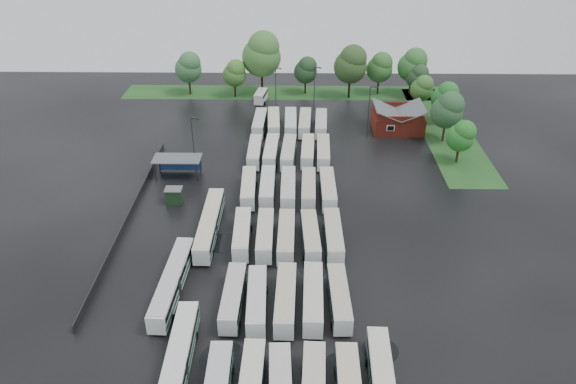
{
  "coord_description": "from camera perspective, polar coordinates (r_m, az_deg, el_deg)",
  "views": [
    {
      "loc": [
        3.09,
        -64.47,
        46.16
      ],
      "look_at": [
        2.0,
        12.0,
        2.5
      ],
      "focal_mm": 35.0,
      "sensor_mm": 36.0,
      "label": 1
    }
  ],
  "objects": [
    {
      "name": "bus_r5c1",
      "position": [
        115.53,
        -1.46,
        7.08
      ],
      "size": [
        2.81,
        11.2,
        3.09
      ],
      "rotation": [
        0.0,
        0.0,
        0.04
      ],
      "color": "silver",
      "rests_on": "ground"
    },
    {
      "name": "puddle_3",
      "position": [
        75.77,
        2.58,
        -7.84
      ],
      "size": [
        3.87,
        3.87,
        0.01
      ],
      "primitive_type": "cylinder",
      "color": "black",
      "rests_on": "ground"
    },
    {
      "name": "lamp_post_back_w",
      "position": [
        126.62,
        -1.2,
        10.87
      ],
      "size": [
        1.39,
        0.27,
        9.06
      ],
      "color": "#2D2D30",
      "rests_on": "ground"
    },
    {
      "name": "bus_r4c1",
      "position": [
        103.01,
        -1.72,
        4.12
      ],
      "size": [
        2.72,
        11.0,
        3.04
      ],
      "rotation": [
        0.0,
        0.0,
        -0.04
      ],
      "color": "silver",
      "rests_on": "ground"
    },
    {
      "name": "artic_bus_west_c",
      "position": [
        72.43,
        -11.68,
        -8.93
      ],
      "size": [
        2.94,
        16.12,
        2.98
      ],
      "rotation": [
        0.0,
        0.0,
        -0.04
      ],
      "color": "silver",
      "rests_on": "ground"
    },
    {
      "name": "bus_r3c1",
      "position": [
        91.28,
        -2.1,
        0.52
      ],
      "size": [
        2.36,
        10.83,
        3.01
      ],
      "rotation": [
        0.0,
        0.0,
        0.01
      ],
      "color": "silver",
      "rests_on": "ground"
    },
    {
      "name": "bus_r2c1",
      "position": [
        79.45,
        -2.35,
        -4.39
      ],
      "size": [
        2.41,
        10.75,
        2.98
      ],
      "rotation": [
        0.0,
        0.0,
        0.01
      ],
      "color": "silver",
      "rests_on": "ground"
    },
    {
      "name": "artic_bus_west_b",
      "position": [
        82.42,
        -7.97,
        -3.24
      ],
      "size": [
        2.45,
        16.67,
        3.09
      ],
      "rotation": [
        0.0,
        0.0,
        -0.01
      ],
      "color": "silver",
      "rests_on": "ground"
    },
    {
      "name": "bus_r4c4",
      "position": [
        103.09,
        3.6,
        4.09
      ],
      "size": [
        2.64,
        10.93,
        3.02
      ],
      "rotation": [
        0.0,
        0.0,
        -0.03
      ],
      "color": "silver",
      "rests_on": "ground"
    },
    {
      "name": "tree_north_2",
      "position": [
        133.76,
        -2.64,
        13.86
      ],
      "size": [
        9.07,
        9.07,
        15.03
      ],
      "color": "black",
      "rests_on": "ground"
    },
    {
      "name": "bus_r4c2",
      "position": [
        102.67,
        0.06,
        4.05
      ],
      "size": [
        2.88,
        11.12,
        3.07
      ],
      "rotation": [
        0.0,
        0.0,
        -0.05
      ],
      "color": "silver",
      "rests_on": "ground"
    },
    {
      "name": "minibus",
      "position": [
        131.06,
        -2.77,
        9.71
      ],
      "size": [
        2.94,
        5.98,
        2.5
      ],
      "rotation": [
        0.0,
        0.0,
        -0.15
      ],
      "color": "silver",
      "rests_on": "ground"
    },
    {
      "name": "bus_r3c2",
      "position": [
        90.86,
        0.01,
        0.4
      ],
      "size": [
        2.33,
        10.89,
        3.03
      ],
      "rotation": [
        0.0,
        0.0,
        0.0
      ],
      "color": "silver",
      "rests_on": "ground"
    },
    {
      "name": "tree_east_0",
      "position": [
        105.19,
        17.23,
        5.49
      ],
      "size": [
        5.03,
        5.0,
        8.28
      ],
      "color": "black",
      "rests_on": "ground"
    },
    {
      "name": "tree_north_0",
      "position": [
        136.1,
        -10.05,
        12.4
      ],
      "size": [
        6.24,
        6.24,
        10.34
      ],
      "color": "black",
      "rests_on": "ground"
    },
    {
      "name": "puddle_1",
      "position": [
        63.51,
        5.25,
        -17.05
      ],
      "size": [
        3.46,
        3.46,
        0.01
      ],
      "primitive_type": "cylinder",
      "color": "black",
      "rests_on": "ground"
    },
    {
      "name": "lamp_post_ne",
      "position": [
        112.02,
        8.29,
        8.45
      ],
      "size": [
        1.62,
        0.32,
        10.5
      ],
      "color": "#2D2D30",
      "rests_on": "ground"
    },
    {
      "name": "artic_bus_west_a",
      "position": [
        62.16,
        -11.15,
        -16.69
      ],
      "size": [
        2.6,
        16.48,
        3.05
      ],
      "rotation": [
        0.0,
        0.0,
        0.02
      ],
      "color": "silver",
      "rests_on": "ground"
    },
    {
      "name": "bus_r5c2",
      "position": [
        115.43,
        0.27,
        7.06
      ],
      "size": [
        2.42,
        11.06,
        3.07
      ],
      "rotation": [
        0.0,
        0.0,
        0.01
      ],
      "color": "silver",
      "rests_on": "ground"
    },
    {
      "name": "tree_east_2",
      "position": [
        122.12,
        15.71,
        9.33
      ],
      "size": [
        5.48,
        5.48,
        9.08
      ],
      "color": "black",
      "rests_on": "ground"
    },
    {
      "name": "bus_r1c1",
      "position": [
        68.41,
        -3.19,
        -10.94
      ],
      "size": [
        2.63,
        10.75,
        2.97
      ],
      "rotation": [
        0.0,
        0.0,
        0.03
      ],
      "color": "silver",
      "rests_on": "ground"
    },
    {
      "name": "bus_r5c4",
      "position": [
        115.2,
        3.37,
        6.94
      ],
      "size": [
        2.82,
        10.93,
        3.01
      ],
      "rotation": [
        0.0,
        0.0,
        -0.05
      ],
      "color": "silver",
      "rests_on": "ground"
    },
    {
      "name": "bus_r3c4",
      "position": [
        90.76,
        4.06,
        0.3
      ],
      "size": [
        2.44,
        11.05,
        3.07
      ],
      "rotation": [
        0.0,
        0.0,
        0.01
      ],
      "color": "silver",
      "rests_on": "ground"
    },
    {
      "name": "lamp_post_nw",
      "position": [
        98.91,
        -9.56,
        5.21
      ],
      "size": [
        1.54,
        0.3,
        10.0
      ],
      "color": "#2D2D30",
      "rests_on": "ground"
    },
    {
      "name": "tree_east_4",
      "position": [
        135.08,
        13.06,
        11.37
      ],
      "size": [
        5.05,
        5.01,
        8.29
      ],
      "color": "#3A2513",
      "rests_on": "ground"
    },
    {
      "name": "bus_r2c2",
      "position": [
        79.09,
        -0.18,
        -4.52
      ],
      "size": [
        2.42,
        10.86,
        3.01
      ],
      "rotation": [
        0.0,
        0.0,
        -0.01
      ],
      "color": "silver",
      "rests_on": "ground"
    },
    {
      "name": "grass_strip_north",
      "position": [
        137.27,
        0.32,
        10.07
      ],
      "size": [
        80.0,
        10.0,
        0.01
      ],
      "primitive_type": "cube",
      "color": "#1F4C1A",
      "rests_on": "ground"
    },
    {
      "name": "puddle_0",
      "position": [
        64.24,
        -6.6,
        -16.47
      ],
      "size": [
        5.24,
        5.24,
        0.01
      ],
      "primitive_type": "cylinder",
      "color": "black",
      "rests_on": "ground"
    },
    {
      "name": "lamp_post_back_e",
      "position": [
        124.73,
        2.76,
        10.76
      ],
      "size": [
        1.51,
        0.3,
        9.83
      ],
      "color": "#2D2D30",
      "rests_on": "ground"
    },
    {
      "name": "bus_r4c0",
      "position": [
        103.18,
        -3.41,
        4.1
      ],
      "size": [
        2.29,
        10.65,
        2.96
      ],
      "rotation": [
        0.0,
        0.0,
        0.0
      ],
      "color": "silver",
      "rests_on": "ground"
    },
    {
      "name": "bus_r1c4",
      "position": [
        68.99,
        5.22,
        -10.65
      ],
      "size": [
        2.53,
        10.59,
        2.93
      ],
      "rotation": [
        0.0,
        0.0,
        0.03
      ],
      "color": "silver",
      "rests_on": "ground"
    },
    {
      "name": "utility_hut",
      "position": [
        91.23,
        -11.5,
        -0.38
      ],
      "size": [
        2.7,
        2.2,
        2.62
      ],
      "color": "black",
      "rests_on": "ground"
    },
    {
      "name": "bus_r5c0",
      "position": [
        115.52,
        -2.9,
        7.02
      ],
      "size": [
        2.61,
        10.87,
        3.01
      ],
      "rotation": [
        0.0,
        0.0,
        -0.03
      ],
      "color": "silver",
      "rests_on": "ground"
    },
    {
      "name": "wash_shed",
      "position": [
        98.78,
        -11.14,
        3.21
      ],
      "size": [
        8.2,
        4.2,
        3.58
      ],
      "color": "#2D2D30",
      "rests_on": "ground"
    },
    {
      "name": "puddle_2",
      "position": [
        81.13,
        -6.51,
        -5.18
      ],
      "size": [
        5.07,
        5.07,
        0.01
      ],
      "primitive_type": "cylinder",
      "color": "black",
      "rests_on": "ground"
    },
    {
      "name": "tree_north_1",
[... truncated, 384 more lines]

